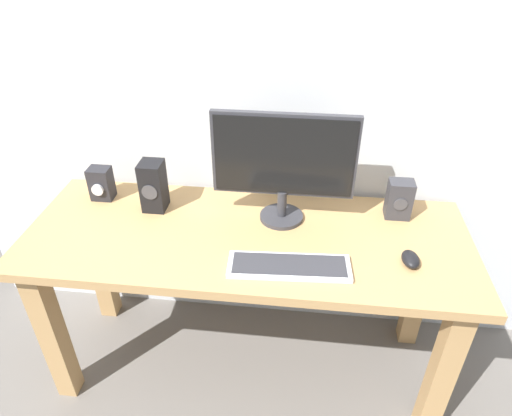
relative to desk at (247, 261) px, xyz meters
name	(u,v)px	position (x,y,z in m)	size (l,w,h in m)	color
ground_plane	(248,361)	(0.00, 0.00, -0.60)	(6.00, 6.00, 0.00)	slate
desk	(247,261)	(0.00, 0.00, 0.00)	(1.66, 0.63, 0.73)	tan
monitor	(284,162)	(0.12, 0.13, 0.38)	(0.53, 0.17, 0.43)	#333338
keyboard_primary	(289,266)	(0.17, -0.17, 0.14)	(0.42, 0.15, 0.02)	silver
mouse	(411,259)	(0.58, -0.10, 0.15)	(0.06, 0.09, 0.04)	black
speaker_right	(399,199)	(0.57, 0.19, 0.21)	(0.09, 0.08, 0.16)	#333338
speaker_left	(153,186)	(-0.39, 0.14, 0.24)	(0.09, 0.10, 0.20)	black
audio_controller	(101,184)	(-0.63, 0.18, 0.20)	(0.09, 0.08, 0.14)	#232328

